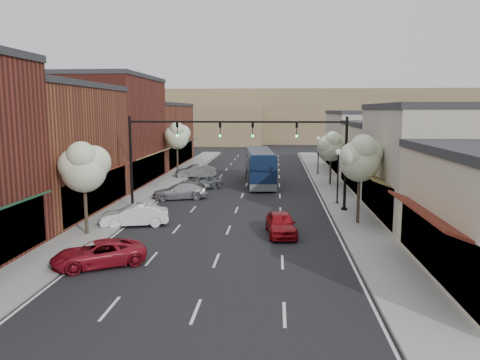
% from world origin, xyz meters
% --- Properties ---
extents(ground, '(160.00, 160.00, 0.00)m').
position_xyz_m(ground, '(0.00, 0.00, 0.00)').
color(ground, black).
rests_on(ground, ground).
extents(sidewalk_left, '(2.80, 73.00, 0.15)m').
position_xyz_m(sidewalk_left, '(-8.40, 18.50, 0.07)').
color(sidewalk_left, gray).
rests_on(sidewalk_left, ground).
extents(sidewalk_right, '(2.80, 73.00, 0.15)m').
position_xyz_m(sidewalk_right, '(8.40, 18.50, 0.07)').
color(sidewalk_right, gray).
rests_on(sidewalk_right, ground).
extents(curb_left, '(0.25, 73.00, 0.17)m').
position_xyz_m(curb_left, '(-7.00, 18.50, 0.07)').
color(curb_left, gray).
rests_on(curb_left, ground).
extents(curb_right, '(0.25, 73.00, 0.17)m').
position_xyz_m(curb_right, '(7.00, 18.50, 0.07)').
color(curb_right, gray).
rests_on(curb_right, ground).
extents(bldg_left_midnear, '(10.14, 14.10, 9.40)m').
position_xyz_m(bldg_left_midnear, '(-14.23, 6.00, 4.66)').
color(bldg_left_midnear, brown).
rests_on(bldg_left_midnear, ground).
extents(bldg_left_midfar, '(10.14, 14.10, 10.90)m').
position_xyz_m(bldg_left_midfar, '(-14.24, 20.00, 5.40)').
color(bldg_left_midfar, maroon).
rests_on(bldg_left_midfar, ground).
extents(bldg_left_far, '(10.14, 18.10, 8.40)m').
position_xyz_m(bldg_left_far, '(-14.22, 36.00, 4.16)').
color(bldg_left_far, brown).
rests_on(bldg_left_far, ground).
extents(bldg_right_midnear, '(9.14, 12.10, 7.90)m').
position_xyz_m(bldg_right_midnear, '(13.72, 6.00, 3.91)').
color(bldg_right_midnear, '#B4A99A').
rests_on(bldg_right_midnear, ground).
extents(bldg_right_midfar, '(9.14, 12.10, 6.40)m').
position_xyz_m(bldg_right_midfar, '(13.70, 18.00, 3.17)').
color(bldg_right_midfar, beige).
rests_on(bldg_right_midfar, ground).
extents(bldg_right_far, '(9.14, 16.10, 7.40)m').
position_xyz_m(bldg_right_far, '(13.71, 32.00, 3.66)').
color(bldg_right_far, '#B4A99A').
rests_on(bldg_right_far, ground).
extents(hill_far, '(120.00, 30.00, 12.00)m').
position_xyz_m(hill_far, '(0.00, 90.00, 6.00)').
color(hill_far, '#7A6647').
rests_on(hill_far, ground).
extents(hill_near, '(50.00, 20.00, 8.00)m').
position_xyz_m(hill_near, '(-25.00, 78.00, 4.00)').
color(hill_near, '#7A6647').
rests_on(hill_near, ground).
extents(signal_mast_right, '(8.22, 0.46, 7.00)m').
position_xyz_m(signal_mast_right, '(5.62, 8.00, 4.62)').
color(signal_mast_right, black).
rests_on(signal_mast_right, ground).
extents(signal_mast_left, '(8.22, 0.46, 7.00)m').
position_xyz_m(signal_mast_left, '(-5.62, 8.00, 4.62)').
color(signal_mast_left, black).
rests_on(signal_mast_left, ground).
extents(tree_right_near, '(2.85, 2.65, 5.95)m').
position_xyz_m(tree_right_near, '(8.35, 3.94, 4.45)').
color(tree_right_near, '#47382B').
rests_on(tree_right_near, ground).
extents(tree_right_far, '(2.85, 2.65, 5.43)m').
position_xyz_m(tree_right_far, '(8.35, 19.94, 3.99)').
color(tree_right_far, '#47382B').
rests_on(tree_right_far, ground).
extents(tree_left_near, '(2.85, 2.65, 5.69)m').
position_xyz_m(tree_left_near, '(-8.25, -0.06, 4.22)').
color(tree_left_near, '#47382B').
rests_on(tree_left_near, ground).
extents(tree_left_far, '(2.85, 2.65, 6.13)m').
position_xyz_m(tree_left_far, '(-8.25, 25.94, 4.60)').
color(tree_left_far, '#47382B').
rests_on(tree_left_far, ground).
extents(lamp_post_near, '(0.44, 0.44, 4.44)m').
position_xyz_m(lamp_post_near, '(7.80, 10.50, 3.01)').
color(lamp_post_near, black).
rests_on(lamp_post_near, ground).
extents(lamp_post_far, '(0.44, 0.44, 4.44)m').
position_xyz_m(lamp_post_far, '(7.80, 28.00, 3.01)').
color(lamp_post_far, black).
rests_on(lamp_post_far, ground).
extents(coach_bus, '(3.56, 11.50, 3.46)m').
position_xyz_m(coach_bus, '(1.28, 20.67, 1.81)').
color(coach_bus, '#0D1A37').
rests_on(coach_bus, ground).
extents(red_hatchback, '(2.10, 4.29, 1.41)m').
position_xyz_m(red_hatchback, '(3.27, 1.13, 0.71)').
color(red_hatchback, maroon).
rests_on(red_hatchback, ground).
extents(parked_car_a, '(4.86, 3.95, 1.23)m').
position_xyz_m(parked_car_a, '(-5.54, -5.26, 0.61)').
color(parked_car_a, maroon).
rests_on(parked_car_a, ground).
extents(parked_car_b, '(4.53, 2.58, 1.41)m').
position_xyz_m(parked_car_b, '(-6.16, 2.58, 0.71)').
color(parked_car_b, white).
rests_on(parked_car_b, ground).
extents(parked_car_c, '(4.93, 3.10, 1.33)m').
position_xyz_m(parked_car_c, '(-5.15, 11.92, 0.67)').
color(parked_car_c, '#A2A2A7').
rests_on(parked_car_c, ground).
extents(parked_car_d, '(4.36, 3.67, 1.41)m').
position_xyz_m(parked_car_d, '(-4.20, 17.01, 0.70)').
color(parked_car_d, slate).
rests_on(parked_car_d, ground).
extents(parked_car_e, '(4.67, 3.08, 1.46)m').
position_xyz_m(parked_car_e, '(-5.98, 24.68, 0.73)').
color(parked_car_e, gray).
rests_on(parked_car_e, ground).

